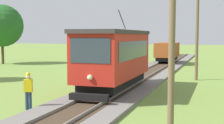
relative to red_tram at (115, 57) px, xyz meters
The scene contains 6 objects.
red_tram is the anchor object (origin of this frame).
freight_car 21.55m from the red_tram, 90.01° to the left, with size 2.40×5.20×2.31m.
utility_pole_near_tram 8.29m from the red_tram, 57.91° to the right, with size 1.40×0.42×6.59m.
utility_pole_mid 8.91m from the red_tram, 60.23° to the left, with size 1.40×0.32×7.29m.
track_worker 6.22m from the red_tram, 114.38° to the right, with size 0.44×0.35×1.78m.
tree_left_near 25.11m from the red_tram, 141.14° to the left, with size 5.20×5.20×7.33m.
Camera 1 is at (5.97, -0.32, 3.50)m, focal length 52.96 mm.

